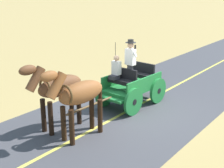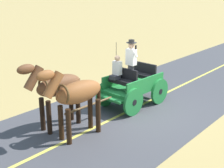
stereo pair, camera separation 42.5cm
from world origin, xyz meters
TOP-DOWN VIEW (x-y plane):
  - ground_plane at (0.00, 0.00)m, footprint 200.00×200.00m
  - road_surface at (0.00, 0.00)m, footprint 5.38×160.00m
  - road_centre_stripe at (0.00, 0.00)m, footprint 0.12×160.00m
  - horse_drawn_carriage at (0.27, -0.17)m, footprint 1.51×4.51m
  - horse_near_side at (-0.04, 2.88)m, footprint 0.71×2.14m
  - horse_off_side at (0.87, 2.84)m, footprint 0.70×2.14m

SIDE VIEW (x-z plane):
  - ground_plane at x=0.00m, z-range 0.00..0.00m
  - road_surface at x=0.00m, z-range 0.00..0.01m
  - road_centre_stripe at x=0.00m, z-range 0.01..0.01m
  - horse_drawn_carriage at x=0.27m, z-range -0.43..2.07m
  - horse_near_side at x=-0.04m, z-range 0.22..2.43m
  - horse_off_side at x=0.87m, z-range 0.22..2.43m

